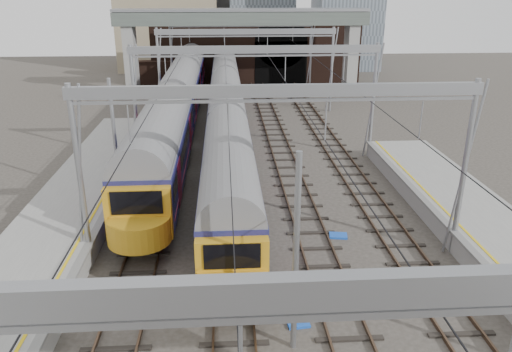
{
  "coord_description": "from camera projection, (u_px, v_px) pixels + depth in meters",
  "views": [
    {
      "loc": [
        -2.15,
        -11.72,
        11.49
      ],
      "look_at": [
        -0.62,
        12.12,
        2.4
      ],
      "focal_mm": 35.0,
      "sensor_mm": 36.0,
      "label": 1
    }
  ],
  "objects": [
    {
      "name": "overhead_line",
      "position": [
        256.0,
        66.0,
        32.85
      ],
      "size": [
        16.8,
        80.0,
        8.0
      ],
      "color": "gray",
      "rests_on": "ground"
    },
    {
      "name": "equip_cover_b",
      "position": [
        262.0,
        303.0,
        19.24
      ],
      "size": [
        0.99,
        0.78,
        0.11
      ],
      "primitive_type": "cube",
      "rotation": [
        0.0,
        0.0,
        0.18
      ],
      "color": "blue",
      "rests_on": "ground"
    },
    {
      "name": "equip_cover_c",
      "position": [
        338.0,
        236.0,
        24.47
      ],
      "size": [
        0.95,
        0.74,
        0.1
      ],
      "primitive_type": "cube",
      "rotation": [
        0.0,
        0.0,
        -0.16
      ],
      "color": "blue",
      "rests_on": "ground"
    },
    {
      "name": "overbridge",
      "position": [
        242.0,
        27.0,
        55.47
      ],
      "size": [
        28.0,
        3.0,
        9.25
      ],
      "color": "gray",
      "rests_on": "ground"
    },
    {
      "name": "equip_cover_a",
      "position": [
        298.0,
        323.0,
        18.1
      ],
      "size": [
        0.86,
        0.65,
        0.09
      ],
      "primitive_type": "cube",
      "rotation": [
        0.0,
        0.0,
        0.12
      ],
      "color": "blue",
      "rests_on": "ground"
    },
    {
      "name": "retaining_wall",
      "position": [
        252.0,
        48.0,
        62.13
      ],
      "size": [
        28.0,
        2.75,
        9.0
      ],
      "color": "black",
      "rests_on": "ground"
    },
    {
      "name": "train_second",
      "position": [
        182.0,
        91.0,
        45.54
      ],
      "size": [
        2.99,
        51.77,
        5.08
      ],
      "color": "black",
      "rests_on": "ground"
    },
    {
      "name": "train_main",
      "position": [
        226.0,
        90.0,
        46.75
      ],
      "size": [
        2.71,
        62.69,
        4.69
      ],
      "color": "black",
      "rests_on": "ground"
    },
    {
      "name": "tracks",
      "position": [
        263.0,
        196.0,
        29.13
      ],
      "size": [
        14.4,
        80.0,
        0.22
      ],
      "color": "#4C3828",
      "rests_on": "ground"
    }
  ]
}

